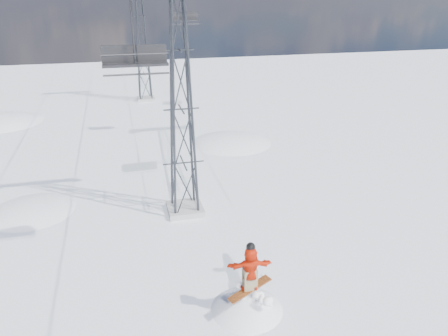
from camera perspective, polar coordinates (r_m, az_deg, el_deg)
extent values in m
plane|color=white|center=(16.40, -3.19, -18.97)|extent=(120.00, 120.00, 0.00)
sphere|color=white|center=(29.24, -21.33, -18.59)|extent=(16.00, 16.00, 16.00)
sphere|color=white|center=(37.24, 0.93, -10.59)|extent=(20.00, 20.00, 20.00)
sphere|color=white|center=(46.45, -24.74, -6.96)|extent=(22.00, 22.00, 22.00)
cube|color=#999999|center=(22.96, -5.09, -5.34)|extent=(1.80, 1.80, 0.30)
cube|color=#999999|center=(46.44, -10.16, 8.88)|extent=(1.80, 1.80, 0.30)
cube|color=#B55318|center=(15.82, 3.39, -15.50)|extent=(1.74, 0.98, 0.29)
imported|color=red|center=(15.31, 3.46, -12.94)|extent=(1.61, 0.64, 1.70)
cube|color=olive|center=(15.58, 3.42, -14.31)|extent=(0.50, 0.40, 0.78)
sphere|color=black|center=(14.84, 3.54, -10.34)|extent=(0.32, 0.32, 0.32)
cylinder|color=black|center=(15.58, -11.85, 17.54)|extent=(0.09, 0.09, 2.46)
cube|color=black|center=(15.73, -11.49, 13.09)|extent=(2.24, 0.50, 0.09)
cube|color=black|center=(15.92, -11.64, 14.41)|extent=(2.24, 0.07, 0.61)
cylinder|color=black|center=(15.50, -11.35, 11.91)|extent=(2.24, 0.07, 0.07)
cylinder|color=black|center=(15.34, -11.53, 14.33)|extent=(2.24, 0.06, 0.06)
cylinder|color=black|center=(32.09, -5.15, 20.56)|extent=(0.08, 0.08, 2.12)
cube|color=black|center=(32.14, -5.08, 18.67)|extent=(1.93, 0.43, 0.08)
cube|color=black|center=(32.33, -5.17, 19.21)|extent=(1.93, 0.06, 0.53)
cylinder|color=black|center=(31.92, -4.99, 18.22)|extent=(1.93, 0.06, 0.06)
cylinder|color=black|center=(31.83, -5.02, 19.25)|extent=(1.93, 0.05, 0.05)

